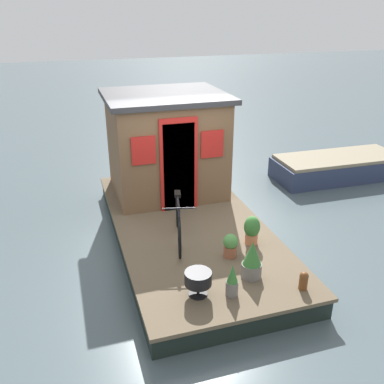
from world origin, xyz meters
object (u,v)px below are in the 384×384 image
at_px(potted_plant_geranium, 252,260).
at_px(charcoal_grill, 198,279).
at_px(potted_plant_thyme, 230,245).
at_px(mooring_bollard, 304,280).
at_px(potted_plant_rosemary, 232,281).
at_px(dinghy_boat, 338,167).
at_px(potted_plant_basil, 252,229).
at_px(houseboat_cabin, 166,144).
at_px(bicycle, 178,220).

bearing_deg(potted_plant_geranium, charcoal_grill, 101.28).
xyz_separation_m(potted_plant_geranium, charcoal_grill, (-0.17, 0.87, -0.02)).
relative_size(potted_plant_thyme, charcoal_grill, 1.05).
relative_size(charcoal_grill, mooring_bollard, 1.35).
bearing_deg(potted_plant_rosemary, dinghy_boat, -48.06).
relative_size(potted_plant_rosemary, potted_plant_basil, 0.96).
bearing_deg(potted_plant_geranium, dinghy_boat, -47.48).
distance_m(potted_plant_basil, mooring_bollard, 1.37).
bearing_deg(potted_plant_geranium, houseboat_cabin, 6.37).
bearing_deg(dinghy_boat, houseboat_cabin, 94.59).
height_order(mooring_bollard, dinghy_boat, mooring_bollard).
height_order(potted_plant_thyme, mooring_bollard, potted_plant_thyme).
height_order(houseboat_cabin, potted_plant_basil, houseboat_cabin).
bearing_deg(mooring_bollard, houseboat_cabin, 13.63).
bearing_deg(charcoal_grill, potted_plant_geranium, -78.72).
bearing_deg(charcoal_grill, bicycle, -5.56).
bearing_deg(potted_plant_rosemary, potted_plant_geranium, -54.20).
bearing_deg(potted_plant_basil, dinghy_boat, -51.95).
height_order(houseboat_cabin, mooring_bollard, houseboat_cabin).
distance_m(bicycle, potted_plant_geranium, 1.52).
bearing_deg(potted_plant_rosemary, bicycle, 10.00).
bearing_deg(potted_plant_geranium, bicycle, 28.32).
xyz_separation_m(bicycle, potted_plant_thyme, (-0.74, -0.63, -0.17)).
height_order(bicycle, potted_plant_thyme, bicycle).
bearing_deg(potted_plant_thyme, houseboat_cabin, 5.96).
bearing_deg(potted_plant_rosemary, mooring_bollard, -99.78).
height_order(bicycle, charcoal_grill, bicycle).
bearing_deg(potted_plant_rosemary, houseboat_cabin, -0.73).
xyz_separation_m(potted_plant_geranium, dinghy_boat, (3.80, -4.14, -0.37)).
xyz_separation_m(potted_plant_rosemary, potted_plant_basil, (1.18, -0.83, 0.03)).
relative_size(charcoal_grill, dinghy_boat, 0.11).
relative_size(potted_plant_thyme, mooring_bollard, 1.42).
distance_m(charcoal_grill, dinghy_boat, 6.40).
xyz_separation_m(bicycle, potted_plant_basil, (-0.47, -1.12, -0.12)).
xyz_separation_m(mooring_bollard, dinghy_boat, (4.28, -3.58, -0.25)).
distance_m(bicycle, dinghy_boat, 5.47).
xyz_separation_m(potted_plant_thyme, charcoal_grill, (-0.77, 0.78, 0.05)).
xyz_separation_m(potted_plant_thyme, potted_plant_rosemary, (-0.91, 0.34, 0.02)).
relative_size(potted_plant_rosemary, charcoal_grill, 1.29).
height_order(houseboat_cabin, bicycle, houseboat_cabin).
distance_m(potted_plant_geranium, charcoal_grill, 0.89).
height_order(potted_plant_geranium, potted_plant_thyme, potted_plant_geranium).
xyz_separation_m(houseboat_cabin, potted_plant_rosemary, (-3.75, 0.05, -0.81)).
height_order(potted_plant_geranium, potted_plant_basil, potted_plant_geranium).
height_order(charcoal_grill, dinghy_boat, charcoal_grill).
bearing_deg(potted_plant_thyme, dinghy_boat, -52.89).
bearing_deg(mooring_bollard, potted_plant_thyme, 31.18).
bearing_deg(dinghy_boat, potted_plant_basil, 128.05).
height_order(potted_plant_basil, charcoal_grill, potted_plant_basil).
xyz_separation_m(potted_plant_geranium, potted_plant_rosemary, (-0.31, 0.43, -0.05)).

